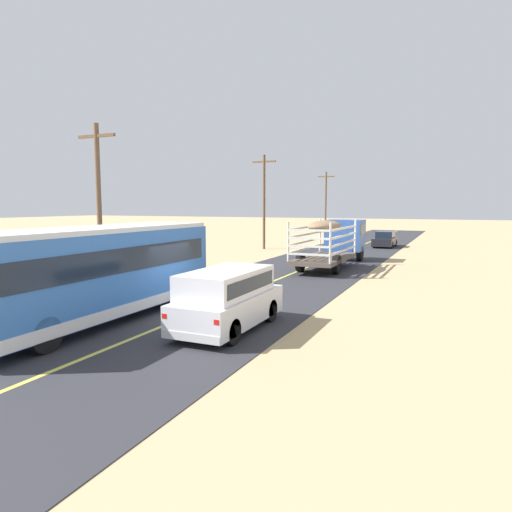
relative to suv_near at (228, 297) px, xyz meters
The scene contains 12 objects.
ground_plane 2.86m from the suv_near, 143.86° to the left, with size 240.00×240.00×0.00m, color tan.
road_surface 2.86m from the suv_near, 143.86° to the left, with size 8.00×120.00×0.02m, color #2D2D33.
road_centre_line 2.86m from the suv_near, 143.86° to the left, with size 0.16×117.60×0.00m, color #D8CC4C.
suv_near is the anchor object (origin of this frame).
livestock_truck 17.55m from the suv_near, 92.79° to the left, with size 2.53×9.70×3.02m.
bus 4.60m from the suv_near, 169.92° to the right, with size 2.54×10.00×3.21m.
car_far 31.74m from the suv_near, 89.68° to the left, with size 1.80×4.40×1.46m.
power_pole_near 11.06m from the suv_near, 153.67° to the left, with size 2.20×0.24×7.85m.
power_pole_mid 27.13m from the suv_near, 110.68° to the left, with size 2.20×0.24×8.38m.
power_pole_far 46.76m from the suv_near, 101.76° to the left, with size 2.20×0.24×8.22m.
boulder_near_shoulder 36.25m from the suv_near, 130.83° to the left, with size 1.22×1.13×0.84m, color #84705B.
boulder_mid_field 29.64m from the suv_near, 125.67° to the left, with size 1.47×1.45×0.97m, color #756656.
Camera 1 is at (8.73, -14.08, 3.97)m, focal length 31.96 mm.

